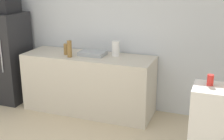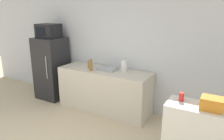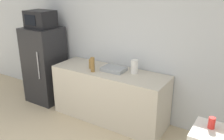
{
  "view_description": "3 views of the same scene",
  "coord_description": "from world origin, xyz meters",
  "px_view_note": "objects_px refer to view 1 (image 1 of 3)",
  "views": [
    {
      "loc": [
        2.06,
        -1.8,
        2.1
      ],
      "look_at": [
        0.7,
        1.85,
        0.89
      ],
      "focal_mm": 50.0,
      "sensor_mm": 36.0,
      "label": 1
    },
    {
      "loc": [
        2.47,
        -1.38,
        2.18
      ],
      "look_at": [
        0.7,
        1.67,
        1.16
      ],
      "focal_mm": 35.0,
      "sensor_mm": 36.0,
      "label": 2
    },
    {
      "loc": [
        2.23,
        -0.94,
        2.36
      ],
      "look_at": [
        0.45,
        1.91,
        1.12
      ],
      "focal_mm": 40.0,
      "sensor_mm": 36.0,
      "label": 3
    }
  ],
  "objects_px": {
    "jar": "(210,80)",
    "paper_towel_roll": "(116,49)",
    "bottle_short": "(66,49)",
    "bottle_tall": "(69,49)",
    "microwave": "(0,2)",
    "refrigerator": "(6,57)"
  },
  "relations": [
    {
      "from": "jar",
      "to": "paper_towel_roll",
      "type": "relative_size",
      "value": 0.49
    },
    {
      "from": "bottle_short",
      "to": "jar",
      "type": "distance_m",
      "value": 2.41
    },
    {
      "from": "bottle_tall",
      "to": "bottle_short",
      "type": "height_order",
      "value": "bottle_tall"
    },
    {
      "from": "bottle_tall",
      "to": "paper_towel_roll",
      "type": "xyz_separation_m",
      "value": [
        0.62,
        0.3,
        -0.01
      ]
    },
    {
      "from": "bottle_short",
      "to": "paper_towel_roll",
      "type": "distance_m",
      "value": 0.76
    },
    {
      "from": "microwave",
      "to": "paper_towel_roll",
      "type": "relative_size",
      "value": 2.25
    },
    {
      "from": "refrigerator",
      "to": "microwave",
      "type": "height_order",
      "value": "microwave"
    },
    {
      "from": "jar",
      "to": "refrigerator",
      "type": "bearing_deg",
      "value": 162.18
    },
    {
      "from": "bottle_tall",
      "to": "bottle_short",
      "type": "bearing_deg",
      "value": 136.75
    },
    {
      "from": "bottle_tall",
      "to": "jar",
      "type": "height_order",
      "value": "bottle_tall"
    },
    {
      "from": "bottle_short",
      "to": "paper_towel_roll",
      "type": "relative_size",
      "value": 0.75
    },
    {
      "from": "bottle_tall",
      "to": "refrigerator",
      "type": "bearing_deg",
      "value": 173.47
    },
    {
      "from": "refrigerator",
      "to": "paper_towel_roll",
      "type": "height_order",
      "value": "refrigerator"
    },
    {
      "from": "paper_towel_roll",
      "to": "jar",
      "type": "bearing_deg",
      "value": -40.61
    },
    {
      "from": "microwave",
      "to": "bottle_short",
      "type": "height_order",
      "value": "microwave"
    },
    {
      "from": "bottle_tall",
      "to": "jar",
      "type": "relative_size",
      "value": 2.26
    },
    {
      "from": "bottle_short",
      "to": "paper_towel_roll",
      "type": "height_order",
      "value": "paper_towel_roll"
    },
    {
      "from": "microwave",
      "to": "paper_towel_roll",
      "type": "distance_m",
      "value": 2.02
    },
    {
      "from": "bottle_tall",
      "to": "paper_towel_roll",
      "type": "relative_size",
      "value": 1.1
    },
    {
      "from": "microwave",
      "to": "jar",
      "type": "height_order",
      "value": "microwave"
    },
    {
      "from": "microwave",
      "to": "bottle_short",
      "type": "distance_m",
      "value": 1.34
    },
    {
      "from": "paper_towel_roll",
      "to": "bottle_tall",
      "type": "bearing_deg",
      "value": -153.86
    }
  ]
}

